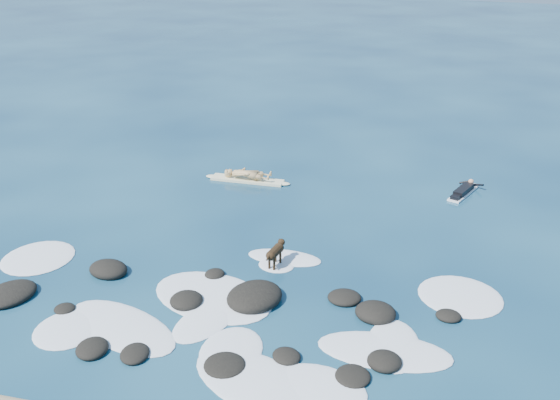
% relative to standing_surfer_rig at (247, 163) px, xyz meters
% --- Properties ---
extents(ground, '(160.00, 160.00, 0.00)m').
position_rel_standing_surfer_rig_xyz_m(ground, '(2.98, -7.03, -0.79)').
color(ground, '#0A2642').
rests_on(ground, ground).
extents(reef_rocks, '(12.95, 5.88, 0.57)m').
position_rel_standing_surfer_rig_xyz_m(reef_rocks, '(3.55, -8.63, -0.69)').
color(reef_rocks, black).
rests_on(reef_rocks, ground).
extents(breaking_foam, '(14.54, 8.03, 0.12)m').
position_rel_standing_surfer_rig_xyz_m(breaking_foam, '(4.30, -8.61, -0.78)').
color(breaking_foam, white).
rests_on(breaking_foam, ground).
extents(standing_surfer_rig, '(3.52, 1.09, 2.01)m').
position_rel_standing_surfer_rig_xyz_m(standing_surfer_rig, '(0.00, 0.00, 0.00)').
color(standing_surfer_rig, beige).
rests_on(standing_surfer_rig, ground).
extents(paddling_surfer_rig, '(1.09, 2.23, 0.39)m').
position_rel_standing_surfer_rig_xyz_m(paddling_surfer_rig, '(8.07, 2.29, -0.66)').
color(paddling_surfer_rig, white).
rests_on(paddling_surfer_rig, ground).
extents(dog, '(0.31, 1.21, 0.77)m').
position_rel_standing_surfer_rig_xyz_m(dog, '(3.93, -5.70, -0.28)').
color(dog, black).
rests_on(dog, ground).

